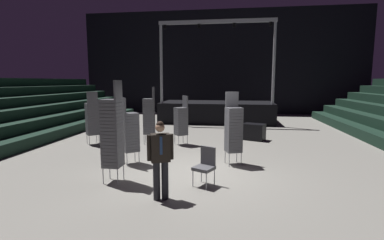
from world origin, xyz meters
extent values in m
cube|color=gray|center=(0.00, 0.00, -0.05)|extent=(22.00, 30.00, 0.10)
cube|color=black|center=(0.00, 15.00, 4.00)|extent=(22.00, 0.30, 8.00)
cube|color=black|center=(-6.88, 1.00, 0.23)|extent=(0.75, 24.00, 0.45)
cube|color=black|center=(0.00, 10.16, 0.62)|extent=(6.91, 3.28, 1.24)
cylinder|color=#9EA0A8|center=(-3.21, 8.77, 3.54)|extent=(0.16, 0.16, 4.61)
cylinder|color=#9EA0A8|center=(3.21, 8.77, 3.54)|extent=(0.16, 0.16, 4.61)
cube|color=#9EA0A8|center=(0.00, 8.77, 5.85)|extent=(6.61, 0.20, 0.20)
cylinder|color=black|center=(-2.96, 8.77, 5.63)|extent=(0.18, 0.18, 0.22)
cylinder|color=black|center=(-0.99, 8.77, 5.63)|extent=(0.18, 0.18, 0.22)
cylinder|color=black|center=(0.99, 8.77, 5.63)|extent=(0.18, 0.18, 0.22)
cylinder|color=black|center=(2.96, 8.77, 5.63)|extent=(0.18, 0.18, 0.22)
cylinder|color=black|center=(-0.45, -1.95, 0.42)|extent=(0.15, 0.15, 0.84)
cylinder|color=black|center=(-0.62, -2.02, 0.42)|extent=(0.15, 0.15, 0.84)
cube|color=silver|center=(-0.51, -2.04, 1.14)|extent=(0.20, 0.16, 0.60)
cube|color=black|center=(-0.54, -1.99, 1.14)|extent=(0.46, 0.37, 0.60)
cube|color=navy|center=(-0.49, -2.09, 1.21)|extent=(0.06, 0.03, 0.38)
cylinder|color=black|center=(-0.32, -1.90, 1.15)|extent=(0.13, 0.13, 0.55)
cylinder|color=black|center=(-0.75, -2.08, 1.15)|extent=(0.13, 0.13, 0.55)
sphere|color=tan|center=(-0.54, -1.99, 1.58)|extent=(0.20, 0.20, 0.20)
sphere|color=black|center=(-0.54, -1.99, 1.63)|extent=(0.16, 0.16, 0.16)
cylinder|color=#B2B5BA|center=(-2.54, 3.14, 0.20)|extent=(0.02, 0.02, 0.40)
cylinder|color=#B2B5BA|center=(-2.60, 3.52, 0.20)|extent=(0.02, 0.02, 0.40)
cylinder|color=#B2B5BA|center=(-2.17, 3.20, 0.20)|extent=(0.02, 0.02, 0.40)
cylinder|color=#B2B5BA|center=(-2.22, 3.57, 0.20)|extent=(0.02, 0.02, 0.40)
cube|color=#4C4C51|center=(-2.38, 3.36, 0.44)|extent=(0.50, 0.50, 0.08)
cube|color=#4C4C51|center=(-2.38, 3.36, 0.53)|extent=(0.50, 0.50, 0.08)
cube|color=#4C4C51|center=(-2.38, 3.36, 0.61)|extent=(0.50, 0.50, 0.08)
cube|color=#4C4C51|center=(-2.38, 3.36, 0.70)|extent=(0.50, 0.50, 0.08)
cube|color=#4C4C51|center=(-2.38, 3.36, 0.78)|extent=(0.50, 0.50, 0.08)
cube|color=#4C4C51|center=(-2.38, 3.36, 0.87)|extent=(0.50, 0.50, 0.08)
cube|color=#4C4C51|center=(-2.38, 3.36, 0.95)|extent=(0.50, 0.50, 0.08)
cube|color=#4C4C51|center=(-2.38, 3.36, 1.04)|extent=(0.50, 0.50, 0.08)
cube|color=#4C4C51|center=(-2.38, 3.36, 1.12)|extent=(0.50, 0.50, 0.08)
cube|color=#4C4C51|center=(-2.38, 3.36, 1.21)|extent=(0.50, 0.50, 0.08)
cube|color=#4C4C51|center=(-2.38, 3.36, 1.29)|extent=(0.50, 0.50, 0.08)
cube|color=#4C4C51|center=(-2.38, 3.36, 1.38)|extent=(0.50, 0.50, 0.08)
cube|color=#4C4C51|center=(-2.38, 3.36, 1.46)|extent=(0.50, 0.50, 0.08)
cube|color=#4C4C51|center=(-2.38, 3.36, 1.55)|extent=(0.50, 0.50, 0.08)
cube|color=#4C4C51|center=(-2.38, 3.36, 1.63)|extent=(0.50, 0.50, 0.08)
cube|color=#4C4C51|center=(-2.38, 3.36, 1.72)|extent=(0.50, 0.50, 0.08)
cube|color=#4C4C51|center=(-2.38, 3.36, 1.80)|extent=(0.50, 0.50, 0.08)
cube|color=#4C4C51|center=(-2.19, 3.39, 2.08)|extent=(0.11, 0.41, 0.46)
cylinder|color=#B2B5BA|center=(-4.86, 2.89, 0.20)|extent=(0.02, 0.02, 0.40)
cylinder|color=#B2B5BA|center=(-4.57, 3.14, 0.20)|extent=(0.02, 0.02, 0.40)
cylinder|color=#B2B5BA|center=(-4.61, 2.60, 0.20)|extent=(0.02, 0.02, 0.40)
cylinder|color=#B2B5BA|center=(-4.32, 2.85, 0.20)|extent=(0.02, 0.02, 0.40)
cube|color=#4C4C51|center=(-4.59, 2.87, 0.44)|extent=(0.62, 0.62, 0.08)
cube|color=#4C4C51|center=(-4.59, 2.87, 0.53)|extent=(0.62, 0.62, 0.08)
cube|color=#4C4C51|center=(-4.59, 2.87, 0.61)|extent=(0.62, 0.62, 0.08)
cube|color=#4C4C51|center=(-4.59, 2.87, 0.70)|extent=(0.62, 0.62, 0.08)
cube|color=#4C4C51|center=(-4.59, 2.87, 0.78)|extent=(0.62, 0.62, 0.08)
cube|color=#4C4C51|center=(-4.59, 2.87, 0.87)|extent=(0.62, 0.62, 0.08)
cube|color=#4C4C51|center=(-4.59, 2.87, 0.95)|extent=(0.62, 0.62, 0.08)
cube|color=#4C4C51|center=(-4.59, 2.87, 1.04)|extent=(0.62, 0.62, 0.08)
cube|color=#4C4C51|center=(-4.59, 2.87, 1.12)|extent=(0.62, 0.62, 0.08)
cube|color=#4C4C51|center=(-4.59, 2.87, 1.21)|extent=(0.62, 0.62, 0.08)
cube|color=#4C4C51|center=(-4.59, 2.87, 1.29)|extent=(0.62, 0.62, 0.08)
cube|color=#4C4C51|center=(-4.59, 2.87, 1.38)|extent=(0.62, 0.62, 0.08)
cube|color=#4C4C51|center=(-4.59, 2.87, 1.46)|extent=(0.62, 0.62, 0.08)
cube|color=#4C4C51|center=(-4.59, 2.87, 1.55)|extent=(0.62, 0.62, 0.08)
cube|color=#4C4C51|center=(-4.59, 2.87, 1.63)|extent=(0.62, 0.62, 0.08)
cube|color=#4C4C51|center=(-4.46, 2.72, 1.91)|extent=(0.34, 0.30, 0.46)
cylinder|color=#B2B5BA|center=(-2.18, -1.30, 0.20)|extent=(0.02, 0.02, 0.40)
cylinder|color=#B2B5BA|center=(-2.18, -0.92, 0.20)|extent=(0.02, 0.02, 0.40)
cylinder|color=#B2B5BA|center=(-1.80, -1.30, 0.20)|extent=(0.02, 0.02, 0.40)
cylinder|color=#B2B5BA|center=(-1.80, -0.92, 0.20)|extent=(0.02, 0.02, 0.40)
cube|color=#4C4C51|center=(-1.99, -1.11, 0.44)|extent=(0.45, 0.45, 0.08)
cube|color=#4C4C51|center=(-1.99, -1.11, 0.53)|extent=(0.45, 0.45, 0.08)
cube|color=#4C4C51|center=(-1.99, -1.11, 0.61)|extent=(0.45, 0.45, 0.08)
cube|color=#4C4C51|center=(-1.99, -1.11, 0.70)|extent=(0.45, 0.45, 0.08)
cube|color=#4C4C51|center=(-1.99, -1.11, 0.78)|extent=(0.45, 0.45, 0.08)
cube|color=#4C4C51|center=(-1.99, -1.11, 0.87)|extent=(0.45, 0.45, 0.08)
cube|color=#4C4C51|center=(-1.99, -1.11, 0.95)|extent=(0.45, 0.45, 0.08)
cube|color=#4C4C51|center=(-1.99, -1.11, 1.04)|extent=(0.45, 0.45, 0.08)
cube|color=#4C4C51|center=(-1.99, -1.11, 1.12)|extent=(0.45, 0.45, 0.08)
cube|color=#4C4C51|center=(-1.99, -1.11, 1.21)|extent=(0.45, 0.45, 0.08)
cube|color=#4C4C51|center=(-1.99, -1.11, 1.29)|extent=(0.45, 0.45, 0.08)
cube|color=#4C4C51|center=(-1.99, -1.11, 1.38)|extent=(0.45, 0.45, 0.08)
cube|color=#4C4C51|center=(-1.99, -1.11, 1.46)|extent=(0.45, 0.45, 0.08)
cube|color=#4C4C51|center=(-1.99, -1.11, 1.55)|extent=(0.45, 0.45, 0.08)
cube|color=#4C4C51|center=(-1.99, -1.11, 1.63)|extent=(0.45, 0.45, 0.08)
cube|color=#4C4C51|center=(-1.99, -1.11, 1.72)|extent=(0.45, 0.45, 0.08)
cube|color=#4C4C51|center=(-1.99, -1.11, 1.80)|extent=(0.45, 0.45, 0.08)
cube|color=#4C4C51|center=(-1.99, -1.11, 1.89)|extent=(0.45, 0.45, 0.08)
cube|color=#4C4C51|center=(-1.99, -1.11, 1.97)|extent=(0.45, 0.45, 0.08)
cube|color=#4C4C51|center=(-1.99, -1.11, 2.06)|extent=(0.45, 0.45, 0.08)
cube|color=#4C4C51|center=(-1.80, -1.11, 2.33)|extent=(0.06, 0.41, 0.46)
cylinder|color=#B2B5BA|center=(-1.10, 3.05, 0.20)|extent=(0.02, 0.02, 0.40)
cylinder|color=#B2B5BA|center=(-1.33, 3.36, 0.20)|extent=(0.02, 0.02, 0.40)
cylinder|color=#B2B5BA|center=(-0.80, 3.28, 0.20)|extent=(0.02, 0.02, 0.40)
cylinder|color=#B2B5BA|center=(-1.02, 3.58, 0.20)|extent=(0.02, 0.02, 0.40)
cube|color=#4C4C51|center=(-1.06, 3.32, 0.44)|extent=(0.61, 0.61, 0.08)
cube|color=#4C4C51|center=(-1.06, 3.32, 0.53)|extent=(0.61, 0.61, 0.08)
cube|color=#4C4C51|center=(-1.06, 3.32, 0.61)|extent=(0.61, 0.61, 0.08)
cube|color=#4C4C51|center=(-1.06, 3.32, 0.70)|extent=(0.61, 0.61, 0.08)
cube|color=#4C4C51|center=(-1.06, 3.32, 0.78)|extent=(0.61, 0.61, 0.08)
cube|color=#4C4C51|center=(-1.06, 3.32, 0.87)|extent=(0.61, 0.61, 0.08)
cube|color=#4C4C51|center=(-1.06, 3.32, 0.95)|extent=(0.61, 0.61, 0.08)
cube|color=#4C4C51|center=(-1.06, 3.32, 1.04)|extent=(0.61, 0.61, 0.08)
cube|color=#4C4C51|center=(-1.06, 3.32, 1.12)|extent=(0.61, 0.61, 0.08)
cube|color=#4C4C51|center=(-1.06, 3.32, 1.21)|extent=(0.61, 0.61, 0.08)
cube|color=#4C4C51|center=(-1.06, 3.32, 1.29)|extent=(0.61, 0.61, 0.08)
cube|color=#4C4C51|center=(-1.06, 3.32, 1.38)|extent=(0.61, 0.61, 0.08)
cube|color=#4C4C51|center=(-1.06, 3.32, 1.46)|extent=(0.61, 0.61, 0.08)
cube|color=#4C4C51|center=(-0.90, 3.43, 1.73)|extent=(0.28, 0.36, 0.46)
cylinder|color=#B2B5BA|center=(-2.08, 0.73, 0.20)|extent=(0.02, 0.02, 0.40)
cylinder|color=#B2B5BA|center=(-1.84, 0.43, 0.20)|extent=(0.02, 0.02, 0.40)
cylinder|color=#B2B5BA|center=(-2.37, 0.49, 0.20)|extent=(0.02, 0.02, 0.40)
cylinder|color=#B2B5BA|center=(-2.14, 0.20, 0.20)|extent=(0.02, 0.02, 0.40)
cube|color=#4C4C51|center=(-2.11, 0.46, 0.44)|extent=(0.62, 0.62, 0.08)
cube|color=#4C4C51|center=(-2.11, 0.46, 0.53)|extent=(0.62, 0.62, 0.08)
cube|color=#4C4C51|center=(-2.11, 0.46, 0.61)|extent=(0.62, 0.62, 0.08)
cube|color=#4C4C51|center=(-2.11, 0.46, 0.70)|extent=(0.62, 0.62, 0.08)
cube|color=#4C4C51|center=(-2.11, 0.46, 0.78)|extent=(0.62, 0.62, 0.08)
cube|color=#4C4C51|center=(-2.11, 0.46, 0.87)|extent=(0.62, 0.62, 0.08)
cube|color=#4C4C51|center=(-2.11, 0.46, 0.95)|extent=(0.62, 0.62, 0.08)
cube|color=#4C4C51|center=(-2.11, 0.46, 1.04)|extent=(0.62, 0.62, 0.08)
cube|color=#4C4C51|center=(-2.11, 0.46, 1.12)|extent=(0.62, 0.62, 0.08)
cube|color=#4C4C51|center=(-2.11, 0.46, 1.21)|extent=(0.62, 0.62, 0.08)
cube|color=#4C4C51|center=(-2.11, 0.46, 1.29)|extent=(0.62, 0.62, 0.08)
cube|color=#4C4C51|center=(-2.11, 0.46, 1.38)|extent=(0.62, 0.62, 0.08)
cube|color=#4C4C51|center=(-2.11, 0.46, 1.46)|extent=(0.62, 0.62, 0.08)
cube|color=#4C4C51|center=(-2.11, 0.46, 1.55)|extent=(0.62, 0.62, 0.08)
cube|color=#4C4C51|center=(-2.26, 0.34, 1.82)|extent=(0.29, 0.35, 0.46)
cylinder|color=#B2B5BA|center=(1.25, 0.73, 0.20)|extent=(0.02, 0.02, 0.40)
cylinder|color=#B2B5BA|center=(0.89, 0.61, 0.20)|extent=(0.02, 0.02, 0.40)
cylinder|color=#B2B5BA|center=(1.12, 1.09, 0.20)|extent=(0.02, 0.02, 0.40)
cylinder|color=#B2B5BA|center=(0.77, 0.96, 0.20)|extent=(0.02, 0.02, 0.40)
cube|color=#4C4C51|center=(1.01, 0.85, 0.44)|extent=(0.56, 0.56, 0.08)
cube|color=#4C4C51|center=(1.01, 0.85, 0.53)|extent=(0.56, 0.56, 0.08)
cube|color=#4C4C51|center=(1.01, 0.85, 0.61)|extent=(0.56, 0.56, 0.08)
cube|color=#4C4C51|center=(1.01, 0.85, 0.70)|extent=(0.56, 0.56, 0.08)
cube|color=#4C4C51|center=(1.01, 0.85, 0.78)|extent=(0.56, 0.56, 0.08)
cube|color=#4C4C51|center=(1.01, 0.85, 0.87)|extent=(0.56, 0.56, 0.08)
cube|color=#4C4C51|center=(1.01, 0.85, 0.95)|extent=(0.56, 0.56, 0.08)
cube|color=#4C4C51|center=(1.01, 0.85, 1.04)|extent=(0.56, 0.56, 0.08)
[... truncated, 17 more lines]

